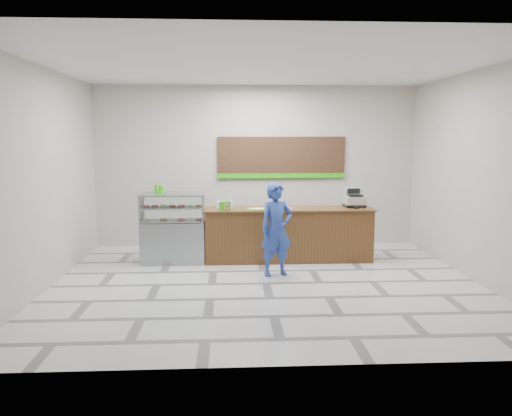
{
  "coord_description": "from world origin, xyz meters",
  "views": [
    {
      "loc": [
        -0.59,
        -7.94,
        2.4
      ],
      "look_at": [
        -0.12,
        0.9,
        1.13
      ],
      "focal_mm": 35.0,
      "sensor_mm": 36.0,
      "label": 1
    }
  ],
  "objects": [
    {
      "name": "card_terminal",
      "position": [
        1.84,
        1.44,
        1.05
      ],
      "size": [
        0.09,
        0.17,
        0.04
      ],
      "primitive_type": "cube",
      "rotation": [
        0.0,
        0.0,
        0.06
      ],
      "color": "black",
      "rests_on": "sales_counter"
    },
    {
      "name": "green_cup_left",
      "position": [
        -2.01,
        1.82,
        1.4
      ],
      "size": [
        0.09,
        0.09,
        0.14
      ],
      "primitive_type": "cylinder",
      "color": "#27B80B",
      "rests_on": "display_case"
    },
    {
      "name": "customer",
      "position": [
        0.21,
        0.49,
        0.81
      ],
      "size": [
        0.68,
        0.55,
        1.62
      ],
      "primitive_type": "imported",
      "rotation": [
        0.0,
        0.0,
        0.31
      ],
      "color": "#253E94",
      "rests_on": "floor"
    },
    {
      "name": "cash_register",
      "position": [
        1.86,
        1.67,
        1.17
      ],
      "size": [
        0.41,
        0.42,
        0.37
      ],
      "rotation": [
        0.0,
        0.0,
        0.05
      ],
      "color": "black",
      "rests_on": "sales_counter"
    },
    {
      "name": "straw_cup",
      "position": [
        -0.57,
        1.65,
        1.09
      ],
      "size": [
        0.08,
        0.08,
        0.13
      ],
      "primitive_type": "cylinder",
      "color": "silver",
      "rests_on": "sales_counter"
    },
    {
      "name": "serving_tray",
      "position": [
        -0.09,
        1.41,
        1.04
      ],
      "size": [
        0.36,
        0.29,
        0.02
      ],
      "rotation": [
        0.0,
        0.0,
        -0.21
      ],
      "color": "#3DDB0A",
      "rests_on": "sales_counter"
    },
    {
      "name": "napkin_box",
      "position": [
        -0.76,
        1.61,
        1.1
      ],
      "size": [
        0.18,
        0.18,
        0.13
      ],
      "primitive_type": "cube",
      "rotation": [
        0.0,
        0.0,
        -0.22
      ],
      "color": "white",
      "rests_on": "sales_counter"
    },
    {
      "name": "back_wall",
      "position": [
        0.0,
        3.0,
        1.75
      ],
      "size": [
        7.0,
        0.0,
        7.0
      ],
      "primitive_type": "plane",
      "rotation": [
        1.57,
        0.0,
        0.0
      ],
      "color": "#B1ABA3",
      "rests_on": "floor"
    },
    {
      "name": "display_case",
      "position": [
        -1.67,
        1.55,
        0.68
      ],
      "size": [
        1.22,
        0.72,
        1.33
      ],
      "color": "gray",
      "rests_on": "floor"
    },
    {
      "name": "ceiling",
      "position": [
        0.0,
        0.0,
        3.5
      ],
      "size": [
        7.0,
        7.0,
        0.0
      ],
      "primitive_type": "plane",
      "rotation": [
        3.14,
        0.0,
        0.0
      ],
      "color": "silver",
      "rests_on": "back_wall"
    },
    {
      "name": "floor",
      "position": [
        0.0,
        0.0,
        0.0
      ],
      "size": [
        7.0,
        7.0,
        0.0
      ],
      "primitive_type": "plane",
      "color": "silver",
      "rests_on": "ground"
    },
    {
      "name": "sales_counter",
      "position": [
        0.55,
        1.55,
        0.52
      ],
      "size": [
        3.26,
        0.76,
        1.03
      ],
      "color": "brown",
      "rests_on": "floor"
    },
    {
      "name": "promo_box",
      "position": [
        -0.68,
        1.36,
        1.11
      ],
      "size": [
        0.21,
        0.17,
        0.17
      ],
      "primitive_type": "cube",
      "rotation": [
        0.0,
        0.0,
        0.25
      ],
      "color": "#27B80B",
      "rests_on": "sales_counter"
    },
    {
      "name": "green_cup_right",
      "position": [
        -1.89,
        1.64,
        1.4
      ],
      "size": [
        0.1,
        0.1,
        0.15
      ],
      "primitive_type": "cylinder",
      "color": "#27B80B",
      "rests_on": "display_case"
    },
    {
      "name": "donut_decal",
      "position": [
        0.59,
        1.53,
        1.03
      ],
      "size": [
        0.16,
        0.16,
        0.0
      ],
      "primitive_type": "cylinder",
      "color": "#D2577E",
      "rests_on": "sales_counter"
    },
    {
      "name": "menu_board",
      "position": [
        0.55,
        2.96,
        1.93
      ],
      "size": [
        2.8,
        0.06,
        0.9
      ],
      "color": "black",
      "rests_on": "back_wall"
    }
  ]
}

